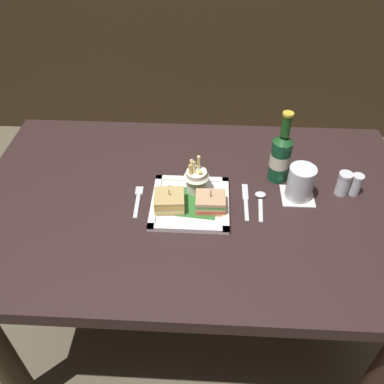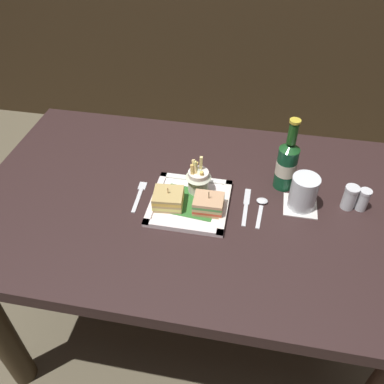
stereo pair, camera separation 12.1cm
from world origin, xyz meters
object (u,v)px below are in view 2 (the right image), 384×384
at_px(dining_table, 194,227).
at_px(beer_bottle, 287,163).
at_px(knife, 246,205).
at_px(spoon, 261,205).
at_px(sandwich_half_left, 168,199).
at_px(water_glass, 303,194).
at_px(sandwich_half_right, 208,204).
at_px(fork, 139,195).
at_px(fries_cup, 198,177).
at_px(salt_shaker, 349,199).
at_px(square_plate, 190,203).
at_px(pepper_shaker, 363,201).

height_order(dining_table, beer_bottle, beer_bottle).
bearing_deg(knife, spoon, 6.89).
bearing_deg(sandwich_half_left, water_glass, 10.98).
relative_size(sandwich_half_right, beer_bottle, 0.36).
xyz_separation_m(beer_bottle, fork, (-0.44, -0.13, -0.09)).
xyz_separation_m(beer_bottle, spoon, (-0.06, -0.11, -0.09)).
distance_m(sandwich_half_right, fries_cup, 0.10).
bearing_deg(salt_shaker, spoon, -169.94).
relative_size(water_glass, salt_shaker, 1.39).
bearing_deg(salt_shaker, square_plate, -170.50).
bearing_deg(square_plate, spoon, 8.84).
bearing_deg(knife, fork, -177.38).
bearing_deg(pepper_shaker, square_plate, -171.21).
relative_size(fries_cup, fork, 0.85).
height_order(dining_table, sandwich_half_right, sandwich_half_right).
xyz_separation_m(dining_table, salt_shaker, (0.46, 0.05, 0.16)).
height_order(fries_cup, knife, fries_cup).
xyz_separation_m(fries_cup, water_glass, (0.32, -0.00, -0.01)).
bearing_deg(water_glass, salt_shaker, 9.87).
xyz_separation_m(sandwich_half_left, beer_bottle, (0.34, 0.16, 0.06)).
bearing_deg(water_glass, beer_bottle, 121.72).
bearing_deg(spoon, fries_cup, 173.03).
distance_m(water_glass, knife, 0.17).
xyz_separation_m(sandwich_half_left, knife, (0.23, 0.05, -0.03)).
bearing_deg(knife, beer_bottle, 46.99).
bearing_deg(spoon, beer_bottle, 60.70).
height_order(dining_table, fork, fork).
bearing_deg(fork, beer_bottle, 16.46).
bearing_deg(water_glass, sandwich_half_left, -169.02).
height_order(sandwich_half_right, pepper_shaker, sandwich_half_right).
bearing_deg(fork, salt_shaker, 5.95).
bearing_deg(sandwich_half_left, spoon, 11.27).
height_order(fries_cup, fork, fries_cup).
xyz_separation_m(square_plate, sandwich_half_right, (0.06, -0.02, 0.03)).
height_order(square_plate, water_glass, water_glass).
xyz_separation_m(fork, pepper_shaker, (0.67, 0.07, 0.03)).
xyz_separation_m(sandwich_half_right, salt_shaker, (0.41, 0.10, 0.00)).
bearing_deg(spoon, sandwich_half_left, -168.73).
distance_m(dining_table, spoon, 0.24).
bearing_deg(beer_bottle, pepper_shaker, -15.45).
height_order(dining_table, sandwich_half_left, sandwich_half_left).
distance_m(sandwich_half_left, fork, 0.11).
height_order(beer_bottle, water_glass, beer_bottle).
bearing_deg(salt_shaker, dining_table, -173.61).
bearing_deg(sandwich_half_right, salt_shaker, 13.76).
bearing_deg(dining_table, square_plate, -109.18).
distance_m(fries_cup, pepper_shaker, 0.50).
xyz_separation_m(dining_table, pepper_shaker, (0.50, 0.05, 0.16)).
height_order(knife, salt_shaker, salt_shaker).
height_order(fork, knife, same).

